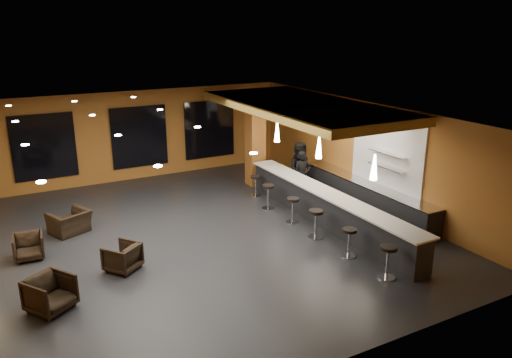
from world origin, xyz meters
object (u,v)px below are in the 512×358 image
column (255,140)px  bar_stool_3 (293,207)px  pendant_1 (319,147)px  bar_counter (326,209)px  bar_stool_0 (388,258)px  bar_stool_4 (268,194)px  staff_c (300,165)px  armchair_b (122,257)px  staff_a (302,175)px  pendant_0 (374,167)px  bar_stool_5 (256,183)px  prep_counter (366,196)px  staff_b (299,169)px  armchair_c (29,247)px  bar_stool_1 (349,239)px  pendant_2 (277,132)px  bar_stool_2 (316,220)px  armchair_a (50,294)px  armchair_d (70,222)px

column → bar_stool_3: bearing=-101.8°
pendant_1 → bar_counter: bearing=-90.0°
bar_stool_0 → bar_stool_4: 5.52m
staff_c → armchair_b: (-7.57, -3.45, -0.53)m
staff_a → bar_stool_3: (-1.57, -1.85, -0.33)m
staff_c → bar_stool_0: 7.26m
column → pendant_0: (0.00, -6.60, 0.60)m
bar_stool_4 → bar_stool_5: bearing=79.4°
staff_c → bar_stool_3: (-2.11, -2.86, -0.36)m
prep_counter → staff_b: staff_b is taller
staff_b → bar_stool_0: bearing=-84.6°
armchair_c → bar_stool_1: (7.51, -3.94, 0.17)m
pendant_1 → staff_a: bearing=69.5°
pendant_2 → staff_a: pendant_2 is taller
column → pendant_0: bearing=-90.0°
bar_stool_0 → bar_stool_1: bearing=93.0°
bar_stool_2 → bar_counter: bearing=38.9°
bar_counter → staff_a: size_ratio=4.74×
column → pendant_2: size_ratio=5.00×
pendant_1 → armchair_a: (-8.14, -1.61, -1.95)m
armchair_d → pendant_1: bearing=137.0°
pendant_1 → bar_stool_1: size_ratio=0.88×
staff_a → armchair_b: 7.46m
pendant_0 → armchair_b: size_ratio=0.90×
staff_c → armchair_d: (-8.36, -0.38, -0.54)m
bar_counter → bar_stool_5: bearing=101.2°
prep_counter → bar_stool_3: (-2.84, 0.09, 0.09)m
bar_stool_1 → bar_stool_4: bar_stool_4 is taller
bar_stool_5 → armchair_b: bearing=-149.3°
pendant_1 → armchair_a: size_ratio=0.81×
bar_counter → staff_b: (0.98, 3.02, 0.36)m
bar_counter → bar_stool_4: bearing=114.5°
staff_c → bar_stool_4: bearing=-162.9°
prep_counter → bar_stool_1: 3.85m
pendant_2 → bar_stool_1: (-0.80, -5.13, -1.84)m
bar_stool_4 → armchair_a: bearing=-156.7°
armchair_c → armchair_d: (1.23, 1.26, -0.00)m
prep_counter → staff_b: bearing=111.9°
pendant_2 → armchair_c: (-8.32, -1.19, -2.01)m
staff_a → prep_counter: bearing=-41.0°
armchair_c → bar_stool_0: 9.27m
armchair_b → bar_stool_1: size_ratio=0.97×
pendant_1 → bar_stool_5: bearing=103.1°
bar_stool_2 → bar_stool_5: bearing=86.9°
staff_b → bar_stool_3: size_ratio=2.12×
column → pendant_2: column is taller
staff_a → armchair_b: staff_a is taller
pendant_0 → bar_stool_2: 2.38m
armchair_c → bar_stool_3: size_ratio=0.93×
prep_counter → bar_stool_5: 3.89m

